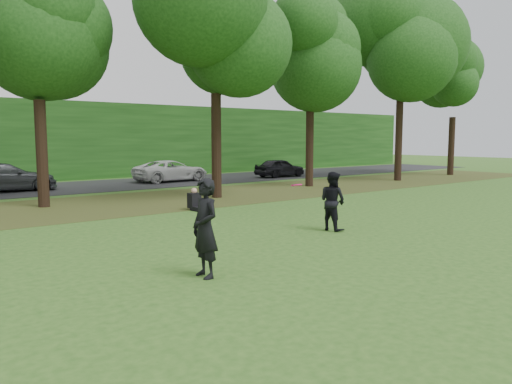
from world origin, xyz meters
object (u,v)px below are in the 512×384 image
Objects in this scene: player_left at (205,228)px; player_right at (333,201)px; frisbee at (297,185)px; seated_person at (195,202)px.

player_left is 5.87m from player_right.
player_left is at bearing -165.73° from frisbee.
frisbee is (3.13, 0.80, 0.59)m from player_left.
player_right is at bearing 23.75° from frisbee.
player_left is 9.05m from seated_person.
seated_person is (4.57, 7.79, -0.64)m from player_left.
player_left is 1.12× the size of player_right.
player_left reaches higher than seated_person.
player_left is 5.56× the size of frisbee.
frisbee is at bearing 106.66° from player_left.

